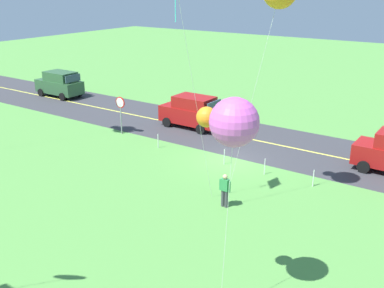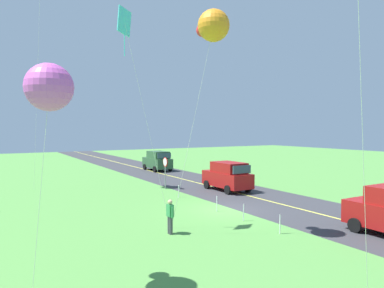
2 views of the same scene
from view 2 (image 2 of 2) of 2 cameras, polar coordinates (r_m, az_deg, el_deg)
The scene contains 14 objects.
ground_plane at distance 21.84m, azimuth 5.46°, elevation -10.55°, with size 120.00×120.00×0.10m, color #549342.
asphalt_road at distance 24.34m, azimuth 13.22°, elevation -9.12°, with size 120.00×7.00×0.00m, color #38383D.
road_centre_stripe at distance 24.34m, azimuth 13.22°, elevation -9.11°, with size 120.00×0.16×0.00m, color #E5E04C.
car_suv_foreground at distance 28.23m, azimuth 5.69°, elevation -5.09°, with size 4.40×2.12×2.24m.
car_parked_east_far at distance 41.47m, azimuth -5.53°, elevation -2.65°, with size 4.40×2.12×2.24m.
stop_sign at distance 28.80m, azimuth -4.30°, elevation -3.63°, with size 0.76×0.08×2.56m.
person_adult_near at distance 16.83m, azimuth -3.52°, elevation -11.31°, with size 0.58×0.22×1.60m.
kite_red_low at distance 16.46m, azimuth 3.34°, elevation 18.29°, with size 2.17×2.12×10.06m.
kite_yellow_high at distance 11.33m, azimuth -21.89°, elevation 8.37°, with size 1.90×1.40×6.78m.
kite_pink_drift at distance 17.71m, azimuth -10.63°, elevation 18.07°, with size 0.78×2.57×10.49m.
fence_post_0 at distance 17.40m, azimuth 13.86°, elevation -12.32°, with size 0.05×0.05×0.90m, color silver.
fence_post_1 at distance 19.35m, azimuth 8.23°, elevation -10.76°, with size 0.05×0.05×0.90m, color silver.
fence_post_2 at distance 21.31m, azimuth 3.98°, elevation -9.50°, with size 0.05×0.05×0.90m, color silver.
fence_post_3 at distance 25.29m, azimuth -2.13°, elevation -7.58°, with size 0.05×0.05×0.90m, color silver.
Camera 2 is at (-17.25, 12.46, 4.89)m, focal length 33.42 mm.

